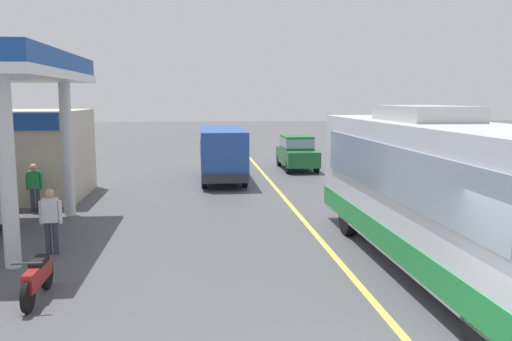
# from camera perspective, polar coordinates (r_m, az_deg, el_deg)

# --- Properties ---
(ground) EXTENTS (120.00, 120.00, 0.00)m
(ground) POSITION_cam_1_polar(r_m,az_deg,el_deg) (26.62, 0.85, -0.40)
(ground) COLOR #4C4C51
(lane_divider_stripe) EXTENTS (0.16, 50.00, 0.01)m
(lane_divider_stripe) POSITION_cam_1_polar(r_m,az_deg,el_deg) (21.73, 2.49, -2.30)
(lane_divider_stripe) COLOR #D8CC4C
(lane_divider_stripe) RESTS_ON ground
(coach_bus_main) EXTENTS (2.60, 11.04, 3.69)m
(coach_bus_main) POSITION_cam_1_polar(r_m,az_deg,el_deg) (12.21, 19.56, -2.64)
(coach_bus_main) COLOR silver
(coach_bus_main) RESTS_ON ground
(minibus_opposing_lane) EXTENTS (2.04, 6.13, 2.44)m
(minibus_opposing_lane) POSITION_cam_1_polar(r_m,az_deg,el_deg) (24.47, -3.73, 2.32)
(minibus_opposing_lane) COLOR #264C9E
(minibus_opposing_lane) RESTS_ON ground
(motorcycle_parked_forecourt) EXTENTS (0.55, 1.80, 0.92)m
(motorcycle_parked_forecourt) POSITION_cam_1_polar(r_m,az_deg,el_deg) (11.06, -22.78, -10.71)
(motorcycle_parked_forecourt) COLOR black
(motorcycle_parked_forecourt) RESTS_ON ground
(pedestrian_near_pump) EXTENTS (0.55, 0.22, 1.66)m
(pedestrian_near_pump) POSITION_cam_1_polar(r_m,az_deg,el_deg) (19.21, -23.08, -1.48)
(pedestrian_near_pump) COLOR #33333F
(pedestrian_near_pump) RESTS_ON ground
(pedestrian_by_shop) EXTENTS (0.55, 0.22, 1.66)m
(pedestrian_by_shop) POSITION_cam_1_polar(r_m,az_deg,el_deg) (13.88, -21.54, -4.82)
(pedestrian_by_shop) COLOR #33333F
(pedestrian_by_shop) RESTS_ON ground
(car_trailing_behind_bus) EXTENTS (1.70, 4.20, 1.82)m
(car_trailing_behind_bus) POSITION_cam_1_polar(r_m,az_deg,el_deg) (28.45, 4.48, 2.17)
(car_trailing_behind_bus) COLOR #1E602D
(car_trailing_behind_bus) RESTS_ON ground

